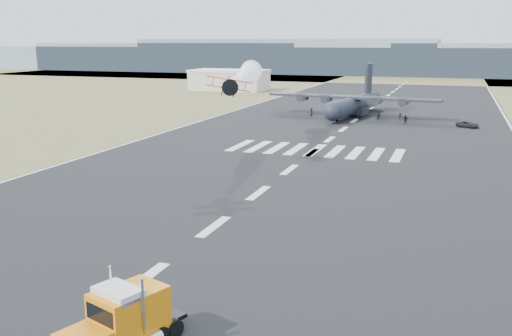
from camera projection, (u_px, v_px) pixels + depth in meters
The scene contains 21 objects.
ground at pixel (144, 279), 38.88m from camera, with size 500.00×500.00×0.00m, color black.
scrub_far at pixel (411, 78), 250.75m from camera, with size 500.00×80.00×0.00m, color olive.
runway_markings at pixel (330, 139), 94.15m from camera, with size 60.00×260.00×0.01m, color silver, non-canonical shape.
ridge_seg_a at pixel (79, 57), 339.88m from camera, with size 150.00×50.00×13.00m, color gray.
ridge_seg_b at pixel (177, 56), 318.69m from camera, with size 150.00×50.00×15.00m, color gray.
ridge_seg_c at pixel (288, 56), 297.50m from camera, with size 150.00×50.00×17.00m, color gray.
ridge_seg_d at pixel (417, 61), 276.97m from camera, with size 150.00×50.00×13.00m, color gray.
hangar_left at pixel (229, 80), 188.48m from camera, with size 24.50×14.50×6.70m.
semi_truck at pixel (121, 320), 29.50m from camera, with size 4.76×8.10×3.58m.
aerobatic_biplane at pixel (228, 85), 71.44m from camera, with size 5.79×5.37×2.66m.
smoke_trail at pixel (248, 74), 91.24m from camera, with size 7.23×23.99×3.64m.
transport_aircraft at pixel (354, 103), 123.51m from camera, with size 37.44×30.73×10.80m.
support_vehicle at pixel (468, 124), 107.07m from camera, with size 1.96×4.24×1.18m, color black.
crew_a at pixel (340, 113), 121.75m from camera, with size 0.65×0.53×1.78m, color black.
crew_b at pixel (379, 116), 116.49m from camera, with size 0.89×0.55×1.83m, color black.
crew_c at pixel (400, 117), 116.24m from camera, with size 1.04×0.48×1.61m, color black.
crew_d at pixel (335, 114), 121.09m from camera, with size 0.98×0.50×1.68m, color black.
crew_e at pixel (311, 112), 123.68m from camera, with size 0.83×0.51×1.70m, color black.
crew_f at pixel (405, 119), 111.65m from camera, with size 1.62×0.53×1.75m, color black.
crew_g at pixel (330, 113), 121.38m from camera, with size 0.60×0.49×1.64m, color black.
crew_h at pixel (360, 115), 117.37m from camera, with size 0.89×0.55×1.84m, color black.
Camera 1 is at (19.23, -31.72, 15.89)m, focal length 40.00 mm.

